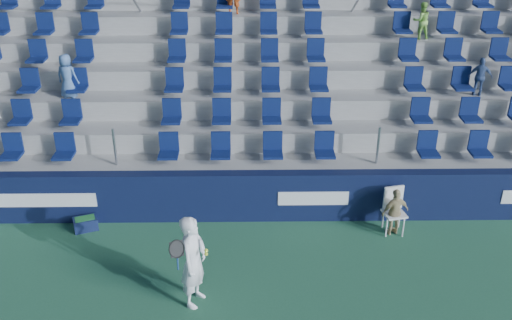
% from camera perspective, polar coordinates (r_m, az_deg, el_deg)
% --- Properties ---
extents(ground, '(70.00, 70.00, 0.00)m').
position_cam_1_polar(ground, '(10.85, -0.89, -14.83)').
color(ground, '#2B6545').
rests_on(ground, ground).
extents(sponsor_wall, '(24.00, 0.32, 1.20)m').
position_cam_1_polar(sponsor_wall, '(13.06, -0.89, -3.63)').
color(sponsor_wall, '#0F1739').
rests_on(sponsor_wall, ground).
extents(grandstand, '(24.00, 8.17, 6.63)m').
position_cam_1_polar(grandstand, '(17.13, -0.95, 9.50)').
color(grandstand, '#9F9F9A').
rests_on(grandstand, ground).
extents(tennis_player, '(0.72, 0.78, 1.85)m').
position_cam_1_polar(tennis_player, '(10.52, -6.27, -10.04)').
color(tennis_player, white).
rests_on(tennis_player, ground).
extents(line_judge_chair, '(0.55, 0.56, 1.05)m').
position_cam_1_polar(line_judge_chair, '(13.04, 13.60, -4.54)').
color(line_judge_chair, white).
rests_on(line_judge_chair, ground).
extents(line_judge, '(0.70, 0.46, 1.11)m').
position_cam_1_polar(line_judge, '(12.93, 13.73, -5.06)').
color(line_judge, tan).
rests_on(line_judge, ground).
extents(ball_bin, '(0.61, 0.50, 0.29)m').
position_cam_1_polar(ball_bin, '(13.46, -16.68, -6.07)').
color(ball_bin, '#101A3D').
rests_on(ball_bin, ground).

